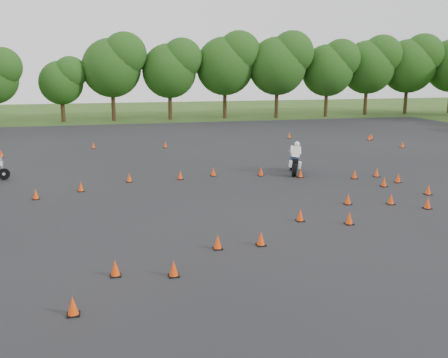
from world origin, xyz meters
TOP-DOWN VIEW (x-y plane):
  - ground at (0.00, 0.00)m, footprint 140.00×140.00m
  - asphalt_pad at (0.00, 6.00)m, footprint 62.00×62.00m
  - treeline at (3.73, 34.89)m, footprint 87.17×32.47m
  - traffic_cones at (0.34, 5.18)m, footprint 35.96×33.22m
  - rider_white at (5.29, 9.69)m, footprint 1.40×2.44m

SIDE VIEW (x-z plane):
  - ground at x=0.00m, z-range 0.00..0.00m
  - asphalt_pad at x=0.00m, z-range 0.01..0.01m
  - traffic_cones at x=0.34m, z-range 0.01..0.46m
  - rider_white at x=5.29m, z-range 0.00..1.81m
  - treeline at x=3.73m, z-range -0.45..9.91m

